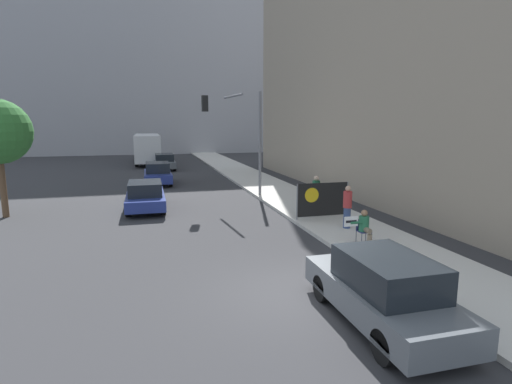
% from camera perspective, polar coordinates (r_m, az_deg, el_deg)
% --- Properties ---
extents(ground_plane, '(160.00, 160.00, 0.00)m').
position_cam_1_polar(ground_plane, '(10.37, 6.25, -14.34)').
color(ground_plane, '#303033').
extents(sidewalk_curb, '(3.43, 90.00, 0.15)m').
position_cam_1_polar(sidewalk_curb, '(25.33, 2.58, 0.32)').
color(sidewalk_curb, beige).
rests_on(sidewalk_curb, ground_plane).
extents(building_backdrop_far, '(52.00, 12.00, 29.92)m').
position_cam_1_polar(building_backdrop_far, '(63.91, -14.38, 19.14)').
color(building_backdrop_far, '#99999E').
rests_on(building_backdrop_far, ground_plane).
extents(seated_protester, '(0.98, 0.77, 1.19)m').
position_cam_1_polar(seated_protester, '(14.04, 15.23, -4.77)').
color(seated_protester, '#474C56').
rests_on(seated_protester, sidewalk_curb).
extents(jogger_on_sidewalk, '(0.34, 0.34, 1.69)m').
position_cam_1_polar(jogger_on_sidewalk, '(16.04, 12.92, -2.06)').
color(jogger_on_sidewalk, '#334775').
rests_on(jogger_on_sidewalk, sidewalk_curb).
extents(pedestrian_behind, '(0.34, 0.34, 1.78)m').
position_cam_1_polar(pedestrian_behind, '(18.15, 8.55, -0.40)').
color(pedestrian_behind, '#424247').
rests_on(pedestrian_behind, sidewalk_curb).
extents(protest_banner, '(2.41, 0.06, 1.55)m').
position_cam_1_polar(protest_banner, '(17.55, 9.45, -1.05)').
color(protest_banner, slate).
rests_on(protest_banner, sidewalk_curb).
extents(traffic_light_pole, '(3.38, 3.14, 5.84)m').
position_cam_1_polar(traffic_light_pole, '(22.35, -2.27, 9.45)').
color(traffic_light_pole, slate).
rests_on(traffic_light_pole, sidewalk_curb).
extents(parked_car_curbside, '(1.74, 4.26, 1.54)m').
position_cam_1_polar(parked_car_curbside, '(9.06, 17.73, -13.22)').
color(parked_car_curbside, '#565B60').
rests_on(parked_car_curbside, ground_plane).
extents(car_on_road_nearest, '(1.81, 4.49, 1.42)m').
position_cam_1_polar(car_on_road_nearest, '(20.45, -15.52, -0.49)').
color(car_on_road_nearest, navy).
rests_on(car_on_road_nearest, ground_plane).
extents(car_on_road_midblock, '(1.83, 4.52, 1.54)m').
position_cam_1_polar(car_on_road_midblock, '(28.91, -13.86, 2.59)').
color(car_on_road_midblock, navy).
rests_on(car_on_road_midblock, ground_plane).
extents(car_on_road_distant, '(1.87, 4.59, 1.47)m').
position_cam_1_polar(car_on_road_distant, '(38.01, -12.95, 4.24)').
color(car_on_road_distant, '#565B60').
rests_on(car_on_road_distant, ground_plane).
extents(city_bus_on_road, '(2.50, 11.10, 3.06)m').
position_cam_1_polar(city_bus_on_road, '(44.46, -15.24, 6.25)').
color(city_bus_on_road, silver).
rests_on(city_bus_on_road, ground_plane).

